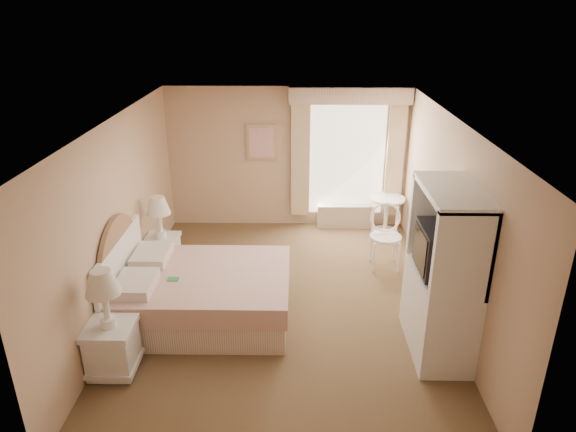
{
  "coord_description": "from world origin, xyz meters",
  "views": [
    {
      "loc": [
        0.15,
        -5.98,
        3.79
      ],
      "look_at": [
        0.05,
        0.3,
        1.17
      ],
      "focal_mm": 32.0,
      "sensor_mm": 36.0,
      "label": 1
    }
  ],
  "objects_px": {
    "cafe_chair": "(385,231)",
    "nightstand_far": "(162,245)",
    "nightstand_near": "(111,336)",
    "armoire": "(442,286)",
    "bed": "(196,293)",
    "round_table": "(386,209)"
  },
  "relations": [
    {
      "from": "cafe_chair",
      "to": "nightstand_far",
      "type": "bearing_deg",
      "value": -174.72
    },
    {
      "from": "nightstand_near",
      "to": "armoire",
      "type": "height_order",
      "value": "armoire"
    },
    {
      "from": "nightstand_near",
      "to": "cafe_chair",
      "type": "relative_size",
      "value": 1.26
    },
    {
      "from": "bed",
      "to": "nightstand_far",
      "type": "distance_m",
      "value": 1.4
    },
    {
      "from": "nightstand_near",
      "to": "cafe_chair",
      "type": "xyz_separation_m",
      "value": [
        3.36,
        2.57,
        0.1
      ]
    },
    {
      "from": "bed",
      "to": "nightstand_far",
      "type": "xyz_separation_m",
      "value": [
        -0.72,
        1.2,
        0.09
      ]
    },
    {
      "from": "cafe_chair",
      "to": "nightstand_near",
      "type": "bearing_deg",
      "value": -142.11
    },
    {
      "from": "nightstand_near",
      "to": "round_table",
      "type": "relative_size",
      "value": 1.92
    },
    {
      "from": "nightstand_near",
      "to": "cafe_chair",
      "type": "distance_m",
      "value": 4.24
    },
    {
      "from": "round_table",
      "to": "armoire",
      "type": "xyz_separation_m",
      "value": [
        0.06,
        -3.31,
        0.4
      ]
    },
    {
      "from": "nightstand_far",
      "to": "nightstand_near",
      "type": "bearing_deg",
      "value": -90.0
    },
    {
      "from": "nightstand_far",
      "to": "armoire",
      "type": "xyz_separation_m",
      "value": [
        3.65,
        -1.79,
        0.38
      ]
    },
    {
      "from": "bed",
      "to": "nightstand_near",
      "type": "bearing_deg",
      "value": -123.53
    },
    {
      "from": "nightstand_far",
      "to": "cafe_chair",
      "type": "bearing_deg",
      "value": 4.8
    },
    {
      "from": "round_table",
      "to": "armoire",
      "type": "relative_size",
      "value": 0.33
    },
    {
      "from": "armoire",
      "to": "cafe_chair",
      "type": "bearing_deg",
      "value": 97.97
    },
    {
      "from": "nightstand_near",
      "to": "round_table",
      "type": "distance_m",
      "value": 5.23
    },
    {
      "from": "nightstand_near",
      "to": "round_table",
      "type": "xyz_separation_m",
      "value": [
        3.59,
        3.81,
        -0.04
      ]
    },
    {
      "from": "nightstand_near",
      "to": "armoire",
      "type": "relative_size",
      "value": 0.62
    },
    {
      "from": "nightstand_near",
      "to": "cafe_chair",
      "type": "height_order",
      "value": "nightstand_near"
    },
    {
      "from": "round_table",
      "to": "nightstand_far",
      "type": "bearing_deg",
      "value": -157.08
    },
    {
      "from": "bed",
      "to": "armoire",
      "type": "height_order",
      "value": "armoire"
    }
  ]
}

